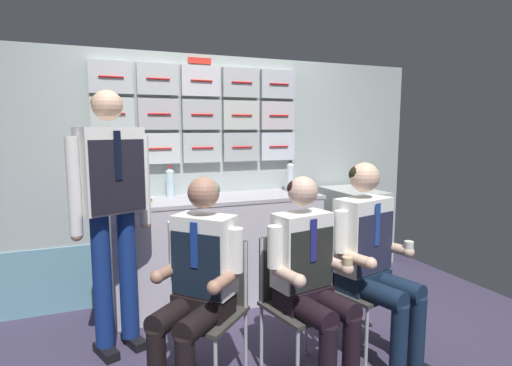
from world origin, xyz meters
name	(u,v)px	position (x,y,z in m)	size (l,w,h in m)	color
galley_bulkhead	(211,172)	(-0.01, 1.37, 1.11)	(4.20, 0.14, 2.15)	#A2AEAB
galley_counter	(219,250)	(-0.03, 1.09, 0.46)	(1.81, 0.53, 0.93)	#BCB5C2
service_trolley	(352,234)	(1.26, 0.97, 0.50)	(0.40, 0.65, 0.94)	black
folding_chair_left	(212,295)	(-0.40, 0.01, 0.53)	(0.57, 0.57, 0.86)	#A8AAAF
crew_member_left	(197,279)	(-0.51, -0.10, 0.68)	(0.63, 0.62, 1.24)	black
folding_chair_right	(293,289)	(0.10, -0.08, 0.53)	(0.47, 0.47, 0.86)	#A8AAAF
crew_member_right	(311,273)	(0.13, -0.24, 0.68)	(0.48, 0.62, 1.24)	black
folding_chair_by_counter	(352,273)	(0.59, 0.01, 0.53)	(0.49, 0.49, 0.86)	#A8AAAF
crew_member_by_counter	(372,252)	(0.63, -0.15, 0.72)	(0.53, 0.68, 1.29)	black
crew_member_standing	(112,197)	(-0.91, 0.58, 1.06)	(0.52, 0.37, 1.75)	black
water_bottle_clear	(170,182)	(-0.40, 1.27, 1.05)	(0.07, 0.07, 0.26)	silver
water_bottle_blue_cap	(290,177)	(0.69, 1.16, 1.06)	(0.07, 0.07, 0.29)	silver
coffee_cup_spare	(194,195)	(-0.25, 1.04, 0.97)	(0.07, 0.07, 0.08)	tan
paper_cup_tan	(132,197)	(-0.73, 1.16, 0.97)	(0.06, 0.06, 0.08)	tan
snack_banana	(142,202)	(-0.68, 0.98, 0.95)	(0.17, 0.10, 0.04)	yellow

